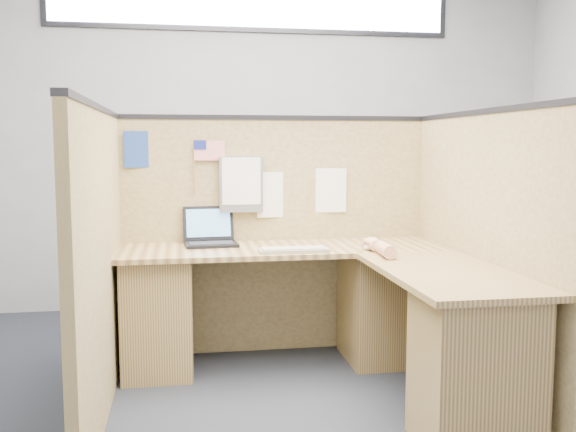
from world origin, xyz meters
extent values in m
plane|color=black|center=(0.00, 0.00, 0.00)|extent=(5.00, 5.00, 0.00)
plane|color=#939497|center=(0.00, 2.25, 1.40)|extent=(5.00, 0.00, 5.00)
cube|color=#232328|center=(0.00, 2.24, 2.45)|extent=(3.30, 0.02, 0.38)
cube|color=white|center=(0.00, 2.22, 2.45)|extent=(3.20, 0.01, 0.30)
cube|color=brown|center=(0.00, 1.00, 0.75)|extent=(2.05, 0.05, 1.50)
cube|color=#232328|center=(0.00, 1.00, 1.51)|extent=(2.05, 0.06, 0.03)
cube|color=brown|center=(-1.00, 0.10, 0.75)|extent=(0.05, 1.80, 1.50)
cube|color=#232328|center=(-1.00, 0.10, 1.51)|extent=(0.06, 1.80, 0.03)
cube|color=brown|center=(1.00, 0.10, 0.75)|extent=(0.05, 1.80, 1.50)
cube|color=#232328|center=(1.00, 0.10, 1.51)|extent=(0.06, 1.80, 0.03)
cube|color=brown|center=(0.00, 0.68, 0.71)|extent=(1.95, 0.60, 0.03)
cube|color=brown|center=(0.68, -0.20, 0.71)|extent=(0.60, 1.15, 0.03)
cube|color=brown|center=(-0.75, 0.68, 0.35)|extent=(0.40, 0.50, 0.70)
cube|color=brown|center=(0.60, 0.68, 0.35)|extent=(0.40, 0.50, 0.70)
cube|color=brown|center=(0.68, -0.52, 0.35)|extent=(0.50, 0.40, 0.70)
cube|color=black|center=(-0.43, 0.80, 0.74)|extent=(0.33, 0.26, 0.02)
cube|color=black|center=(-0.43, 0.94, 0.85)|extent=(0.32, 0.09, 0.21)
cube|color=teal|center=(-0.43, 0.93, 0.85)|extent=(0.28, 0.07, 0.17)
cube|color=gray|center=(0.03, 0.48, 0.74)|extent=(0.40, 0.14, 0.02)
cube|color=silver|center=(0.03, 0.48, 0.75)|extent=(0.37, 0.11, 0.01)
ellipsoid|color=silver|center=(0.49, 0.48, 0.75)|extent=(0.13, 0.10, 0.05)
ellipsoid|color=tan|center=(0.49, 0.47, 0.78)|extent=(0.09, 0.12, 0.05)
cylinder|color=tan|center=(0.50, 0.42, 0.76)|extent=(0.07, 0.05, 0.07)
cylinder|color=tan|center=(0.51, 0.27, 0.77)|extent=(0.10, 0.28, 0.08)
cube|color=navy|center=(-0.86, 0.97, 1.31)|extent=(0.17, 0.02, 0.22)
cylinder|color=olive|center=(-0.52, 0.96, 1.20)|extent=(0.01, 0.01, 0.34)
cube|color=red|center=(-0.42, 0.96, 1.31)|extent=(0.19, 0.00, 0.13)
cube|color=navy|center=(-0.48, 0.95, 1.34)|extent=(0.08, 0.00, 0.06)
cube|color=slate|center=(-0.23, 0.94, 1.09)|extent=(0.27, 0.05, 0.35)
cube|color=white|center=(-0.23, 0.92, 1.12)|extent=(0.24, 0.01, 0.30)
cube|color=white|center=(-0.01, 0.97, 1.02)|extent=(0.23, 0.04, 0.29)
cube|color=white|center=(0.35, 0.97, 1.05)|extent=(0.22, 0.02, 0.29)
camera|label=1|loc=(-0.60, -3.09, 1.33)|focal=40.00mm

